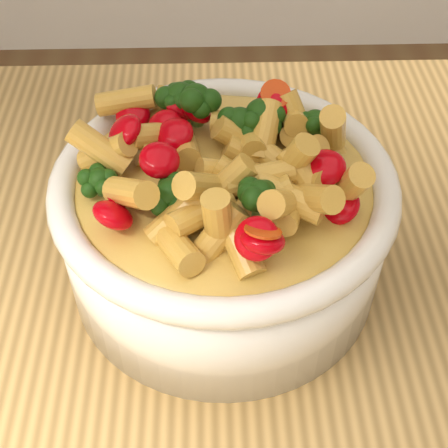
{
  "coord_description": "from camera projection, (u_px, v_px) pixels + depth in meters",
  "views": [
    {
      "loc": [
        -0.02,
        -0.29,
        1.32
      ],
      "look_at": [
        -0.01,
        0.06,
        0.96
      ],
      "focal_mm": 50.0,
      "sensor_mm": 36.0,
      "label": 1
    }
  ],
  "objects": [
    {
      "name": "pasta_salad",
      "position": [
        224.0,
        155.0,
        0.45
      ],
      "size": [
        0.21,
        0.21,
        0.05
      ],
      "color": "gold",
      "rests_on": "serving_bowl"
    },
    {
      "name": "serving_bowl",
      "position": [
        224.0,
        223.0,
        0.5
      ],
      "size": [
        0.27,
        0.27,
        0.11
      ],
      "color": "white",
      "rests_on": "table"
    },
    {
      "name": "table",
      "position": [
        232.0,
        394.0,
        0.57
      ],
      "size": [
        1.2,
        0.8,
        0.9
      ],
      "color": "tan",
      "rests_on": "ground"
    }
  ]
}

